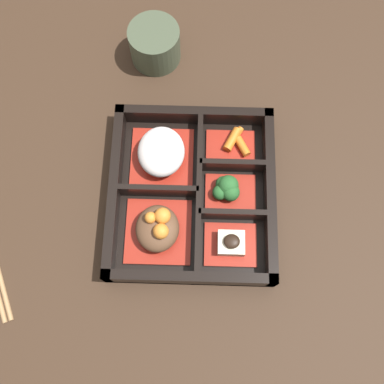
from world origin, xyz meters
TOP-DOWN VIEW (x-y plane):
  - ground_plane at (0.00, 0.00)m, footprint 3.00×3.00m
  - bento_base at (0.00, 0.00)m, footprint 0.27×0.25m
  - bento_rim at (0.00, -0.00)m, footprint 0.27×0.25m
  - bowl_stew at (-0.06, 0.05)m, footprint 0.10×0.10m
  - bowl_rice at (0.06, 0.05)m, footprint 0.10×0.10m
  - bowl_tofu at (-0.08, -0.06)m, footprint 0.06×0.08m
  - bowl_greens at (0.01, -0.05)m, footprint 0.06×0.08m
  - bowl_carrots at (0.08, -0.06)m, footprint 0.06×0.08m
  - tea_cup at (0.25, 0.07)m, footprint 0.08×0.08m

SIDE VIEW (x-z plane):
  - ground_plane at x=0.00m, z-range 0.00..0.00m
  - bento_base at x=0.00m, z-range 0.00..0.01m
  - bowl_carrots at x=0.08m, z-range 0.01..0.03m
  - bowl_tofu at x=-0.08m, z-range 0.00..0.04m
  - bento_rim at x=0.00m, z-range 0.00..0.04m
  - bowl_greens at x=0.01m, z-range 0.01..0.04m
  - bowl_stew at x=-0.06m, z-range 0.00..0.06m
  - bowl_rice at x=0.06m, z-range 0.01..0.06m
  - tea_cup at x=0.25m, z-range 0.00..0.07m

